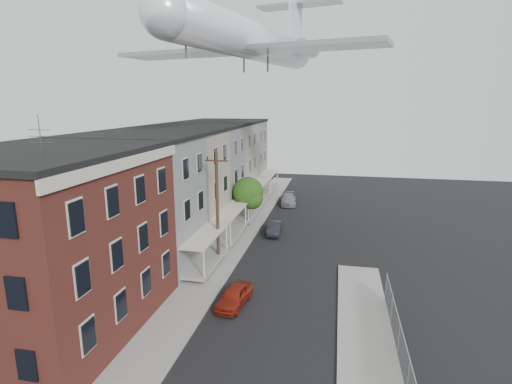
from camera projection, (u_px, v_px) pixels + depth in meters
sidewalk_left at (238, 237)px, 38.16m from camera, size 3.00×62.00×0.12m
sidewalk_right at (370, 377)px, 18.79m from camera, size 3.00×26.00×0.12m
curb_left at (253, 238)px, 37.87m from camera, size 0.15×62.00×0.14m
curb_right at (338, 372)px, 19.07m from camera, size 0.15×26.00×0.14m
corner_building at (48, 241)px, 22.09m from camera, size 10.31×12.30×12.15m
row_house_a at (133, 201)px, 31.17m from camera, size 11.98×7.00×10.30m
row_house_b at (170, 184)px, 37.85m from camera, size 11.98×7.00×10.30m
row_house_c at (196, 172)px, 44.54m from camera, size 11.98×7.00×10.30m
row_house_d at (215, 162)px, 51.22m from camera, size 11.98×7.00×10.30m
row_house_e at (229, 156)px, 57.91m from camera, size 11.98×7.00×10.30m
chainlink_fence at (408, 378)px, 17.33m from camera, size 0.06×18.06×1.90m
utility_pole at (217, 206)px, 31.44m from camera, size 1.80×0.26×9.00m
street_tree at (249, 194)px, 41.12m from camera, size 3.22×3.20×5.20m
car_near at (234, 296)px, 25.41m from camera, size 1.98×3.87×1.26m
car_mid at (274, 228)px, 39.19m from camera, size 1.47×3.69×1.19m
car_far at (288, 199)px, 50.56m from camera, size 2.43×4.75×1.32m
airplane at (254, 41)px, 37.63m from camera, size 25.77×29.45×8.48m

